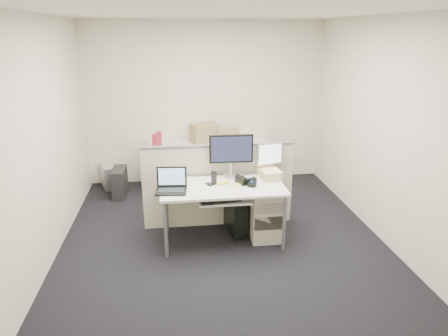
{
  "coord_description": "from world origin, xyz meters",
  "views": [
    {
      "loc": [
        -0.56,
        -4.47,
        2.51
      ],
      "look_at": [
        0.04,
        0.15,
        0.91
      ],
      "focal_mm": 32.0,
      "sensor_mm": 36.0,
      "label": 1
    }
  ],
  "objects": [
    {
      "name": "red_binder",
      "position": [
        -0.83,
        1.83,
        0.85
      ],
      "size": [
        0.15,
        0.28,
        0.25
      ],
      "primitive_type": "cube",
      "rotation": [
        0.0,
        0.0,
        -0.32
      ],
      "color": "#A12132",
      "rests_on": "back_counter"
    },
    {
      "name": "monitor_main",
      "position": [
        0.15,
        0.32,
        1.01
      ],
      "size": [
        0.56,
        0.23,
        0.56
      ],
      "primitive_type": "cube",
      "rotation": [
        0.0,
        0.0,
        -0.02
      ],
      "color": "black",
      "rests_on": "desk"
    },
    {
      "name": "drawer_pedestal",
      "position": [
        0.55,
        0.05,
        0.33
      ],
      "size": [
        0.4,
        0.55,
        0.65
      ],
      "primitive_type": "cube",
      "color": "#B9B19F",
      "rests_on": "floor"
    },
    {
      "name": "travel_mug",
      "position": [
        -0.1,
        0.06,
        0.81
      ],
      "size": [
        0.09,
        0.09,
        0.15
      ],
      "primitive_type": "cylinder",
      "rotation": [
        0.0,
        0.0,
        -0.23
      ],
      "color": "black",
      "rests_on": "desk"
    },
    {
      "name": "pc_tower_spare_dark",
      "position": [
        -1.45,
        1.63,
        0.23
      ],
      "size": [
        0.21,
        0.49,
        0.45
      ],
      "primitive_type": "cube",
      "rotation": [
        0.0,
        0.0,
        -0.03
      ],
      "color": "black",
      "rests_on": "floor"
    },
    {
      "name": "keyboard",
      "position": [
        -0.05,
        -0.22,
        0.64
      ],
      "size": [
        0.49,
        0.24,
        0.03
      ],
      "primitive_type": "cube",
      "rotation": [
        0.0,
        0.0,
        0.16
      ],
      "color": "black",
      "rests_on": "keyboard_tray"
    },
    {
      "name": "desk_phone",
      "position": [
        0.3,
        0.08,
        0.76
      ],
      "size": [
        0.27,
        0.25,
        0.07
      ],
      "primitive_type": "cube",
      "rotation": [
        0.0,
        0.0,
        0.44
      ],
      "color": "black",
      "rests_on": "desk"
    },
    {
      "name": "cellphone",
      "position": [
        -0.15,
        0.05,
        0.74
      ],
      "size": [
        0.1,
        0.13,
        0.02
      ],
      "primitive_type": "cube",
      "rotation": [
        0.0,
        0.0,
        0.43
      ],
      "color": "black",
      "rests_on": "desk"
    },
    {
      "name": "pc_tower_spare_silver",
      "position": [
        -1.7,
        2.03,
        0.19
      ],
      "size": [
        0.29,
        0.44,
        0.38
      ],
      "primitive_type": "cube",
      "rotation": [
        0.0,
        0.0,
        0.34
      ],
      "color": "#B7B7BC",
      "rests_on": "floor"
    },
    {
      "name": "cardboard_box_right",
      "position": [
        0.34,
        1.94,
        0.85
      ],
      "size": [
        0.39,
        0.32,
        0.25
      ],
      "primitive_type": "cube",
      "rotation": [
        0.0,
        0.0,
        -0.13
      ],
      "color": "#86734F",
      "rests_on": "back_counter"
    },
    {
      "name": "wall_back",
      "position": [
        0.0,
        2.25,
        1.35
      ],
      "size": [
        4.0,
        0.02,
        2.7
      ],
      "primitive_type": "cube",
      "color": "beige",
      "rests_on": "ground"
    },
    {
      "name": "pc_tower_desk",
      "position": [
        0.2,
        0.2,
        0.23
      ],
      "size": [
        0.27,
        0.51,
        0.45
      ],
      "primitive_type": "cube",
      "rotation": [
        0.0,
        0.0,
        0.17
      ],
      "color": "black",
      "rests_on": "floor"
    },
    {
      "name": "banana",
      "position": [
        0.0,
        0.04,
        0.75
      ],
      "size": [
        0.18,
        0.09,
        0.04
      ],
      "primitive_type": "ellipsoid",
      "rotation": [
        0.0,
        0.0,
        0.29
      ],
      "color": "gold",
      "rests_on": "desk"
    },
    {
      "name": "floor",
      "position": [
        0.0,
        0.0,
        -0.01
      ],
      "size": [
        4.0,
        4.5,
        0.01
      ],
      "primitive_type": "cube",
      "color": "black",
      "rests_on": "ground"
    },
    {
      "name": "manila_folders",
      "position": [
        0.63,
        0.2,
        0.79
      ],
      "size": [
        0.28,
        0.34,
        0.11
      ],
      "primitive_type": "cube",
      "rotation": [
        0.0,
        0.0,
        0.14
      ],
      "color": "beige",
      "rests_on": "desk"
    },
    {
      "name": "cardboard_box_left",
      "position": [
        -0.05,
        1.99,
        0.89
      ],
      "size": [
        0.52,
        0.45,
        0.33
      ],
      "primitive_type": "cube",
      "rotation": [
        0.0,
        0.0,
        0.3
      ],
      "color": "#86734F",
      "rests_on": "back_counter"
    },
    {
      "name": "back_counter",
      "position": [
        0.0,
        1.93,
        0.36
      ],
      "size": [
        2.0,
        0.6,
        0.72
      ],
      "primitive_type": "cube",
      "color": "#B9B19F",
      "rests_on": "floor"
    },
    {
      "name": "wall_front",
      "position": [
        0.0,
        -2.25,
        1.35
      ],
      "size": [
        4.0,
        0.02,
        2.7
      ],
      "primitive_type": "cube",
      "color": "beige",
      "rests_on": "ground"
    },
    {
      "name": "monitor_small",
      "position": [
        0.65,
        0.32,
        0.94
      ],
      "size": [
        0.38,
        0.24,
        0.43
      ],
      "primitive_type": "cube",
      "rotation": [
        0.0,
        0.0,
        0.2
      ],
      "color": "#B7B7BC",
      "rests_on": "desk"
    },
    {
      "name": "ceiling",
      "position": [
        0.0,
        0.0,
        2.7
      ],
      "size": [
        4.0,
        4.5,
        0.01
      ],
      "primitive_type": "cube",
      "color": "white",
      "rests_on": "ground"
    },
    {
      "name": "sticky_pad",
      "position": [
        0.18,
        0.0,
        0.74
      ],
      "size": [
        0.09,
        0.09,
        0.01
      ],
      "primitive_type": "cube",
      "rotation": [
        0.0,
        0.0,
        -0.06
      ],
      "color": "yellow",
      "rests_on": "desk"
    },
    {
      "name": "desk",
      "position": [
        0.0,
        0.0,
        0.66
      ],
      "size": [
        1.5,
        0.75,
        0.73
      ],
      "color": "silver",
      "rests_on": "floor"
    },
    {
      "name": "laptop",
      "position": [
        -0.62,
        -0.11,
        0.86
      ],
      "size": [
        0.38,
        0.3,
        0.27
      ],
      "primitive_type": "cube",
      "rotation": [
        0.0,
        0.0,
        -0.1
      ],
      "color": "black",
      "rests_on": "desk"
    },
    {
      "name": "wall_left",
      "position": [
        -2.0,
        0.0,
        1.35
      ],
      "size": [
        0.02,
        4.5,
        2.7
      ],
      "primitive_type": "cube",
      "color": "beige",
      "rests_on": "ground"
    },
    {
      "name": "wall_right",
      "position": [
        2.0,
        0.0,
        1.35
      ],
      "size": [
        0.02,
        4.5,
        2.7
      ],
      "primitive_type": "cube",
      "color": "beige",
      "rests_on": "ground"
    },
    {
      "name": "paper_stack",
      "position": [
        -0.06,
        0.12,
        0.74
      ],
      "size": [
        0.22,
        0.27,
        0.01
      ],
      "primitive_type": "cube",
      "rotation": [
        0.0,
        0.0,
        0.07
      ],
      "color": "silver",
      "rests_on": "desk"
    },
    {
      "name": "cubicle_partition",
      "position": [
        0.0,
        0.45,
        0.55
      ],
      "size": [
        2.0,
        0.06,
        1.1
      ],
      "primitive_type": "cube",
      "color": "beige",
      "rests_on": "floor"
    },
    {
      "name": "keyboard_tray",
      "position": [
        0.0,
        -0.18,
        0.62
      ],
      "size": [
        0.62,
        0.32,
        0.02
      ],
      "primitive_type": "cube",
      "color": "silver",
      "rests_on": "desk"
    },
    {
      "name": "trackball",
      "position": [
        0.35,
        -0.05,
        0.75
      ],
      "size": [
        0.15,
        0.15,
        0.04
      ],
      "primitive_type": "cylinder",
      "rotation": [
        0.0,
        0.0,
        -0.39
      ],
      "color": "black",
      "rests_on": "desk"
    }
  ]
}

